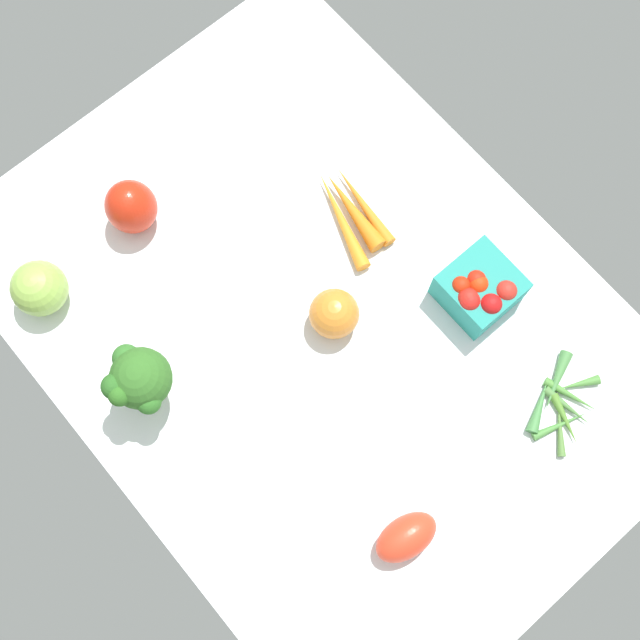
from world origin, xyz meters
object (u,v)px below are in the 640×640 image
Objects in this scene: broccoli_head at (139,380)px; carrot_bunch at (352,212)px; berry_basket at (479,289)px; heirloom_tomato_orange at (334,314)px; roma_tomato at (406,537)px; heirloom_tomato_green at (39,288)px; bell_pepper_red at (131,207)px; okra_pile at (560,402)px.

carrot_bunch is at bearing -87.62° from broccoli_head.
berry_basket is 21.99cm from heirloom_tomato_orange.
broccoli_head is 43.17cm from roma_tomato.
bell_pepper_red is (1.32, -18.28, 0.49)cm from heirloom_tomato_green.
heirloom_tomato_green is at bearing 65.40° from carrot_bunch.
broccoli_head is 0.94× the size of okra_pile.
heirloom_tomato_orange is at bearing -159.07° from bell_pepper_red.
heirloom_tomato_green is 1.12× the size of heirloom_tomato_orange.
berry_basket is at bearing -121.05° from heirloom_tomato_orange.
bell_pepper_red is at bearing 50.31° from carrot_bunch.
carrot_bunch is 17.74cm from heirloom_tomato_orange.
roma_tomato is at bearing 156.42° from heirloom_tomato_orange.
carrot_bunch is 48.84cm from heirloom_tomato_green.
carrot_bunch is (1.72, -41.32, -7.15)cm from broccoli_head.
heirloom_tomato_orange is 0.81× the size of roma_tomato.
roma_tomato is at bearing -164.36° from heirloom_tomato_green.
okra_pile is (-31.38, -16.97, -2.98)cm from heirloom_tomato_orange.
okra_pile is at bearing -151.59° from heirloom_tomato_orange.
heirloom_tomato_green is 18.33cm from bell_pepper_red.
bell_pepper_red is at bearing 20.93° from heirloom_tomato_orange.
roma_tomato is (-62.31, -17.44, -1.40)cm from heirloom_tomato_green.
broccoli_head reaches higher than heirloom_tomato_green.
carrot_bunch is 1.84× the size of roma_tomato.
broccoli_head reaches higher than roma_tomato.
broccoli_head is at bearing 65.89° from berry_basket.
roma_tomato is (-30.74, 13.41, -0.95)cm from heirloom_tomato_orange.
heirloom_tomato_green is 79.13cm from okra_pile.
berry_basket is 1.10× the size of bell_pepper_red.
heirloom_tomato_green is at bearing 44.35° from heirloom_tomato_orange.
heirloom_tomato_green reaches higher than berry_basket.
roma_tomato is at bearing 179.25° from bell_pepper_red.
bell_pepper_red reaches higher than roma_tomato.
heirloom_tomato_green is 44.15cm from heirloom_tomato_orange.
carrot_bunch is 1.23× the size of okra_pile.
roma_tomato is at bearing -160.28° from broccoli_head.
carrot_bunch is at bearing 13.36° from berry_basket.
heirloom_tomato_orange is (-9.56, -27.86, -4.67)cm from broccoli_head.
bell_pepper_red is at bearing -33.21° from broccoli_head.
bell_pepper_red reaches higher than berry_basket.
heirloom_tomato_green is (22.01, 3.00, -4.21)cm from broccoli_head.
roma_tomato is (-63.63, 0.83, -1.89)cm from bell_pepper_red.
broccoli_head is 41.97cm from carrot_bunch.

